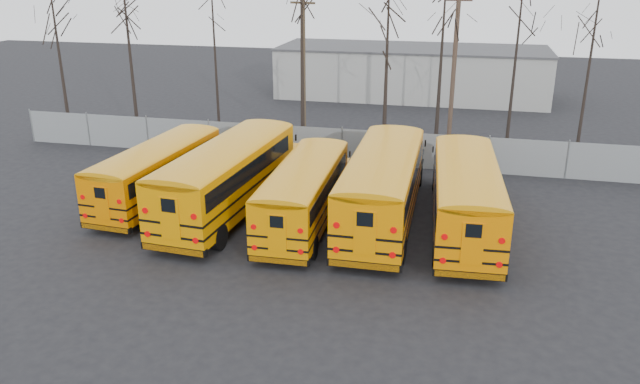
% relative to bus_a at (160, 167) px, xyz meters
% --- Properties ---
extents(ground, '(120.00, 120.00, 0.00)m').
position_rel_bus_a_xyz_m(ground, '(7.18, -4.18, -1.66)').
color(ground, black).
rests_on(ground, ground).
extents(fence, '(40.00, 0.04, 2.00)m').
position_rel_bus_a_xyz_m(fence, '(7.18, 7.82, -0.66)').
color(fence, gray).
rests_on(fence, ground).
extents(distant_building, '(22.00, 8.00, 4.00)m').
position_rel_bus_a_xyz_m(distant_building, '(9.18, 27.82, 0.34)').
color(distant_building, '#999995').
rests_on(distant_building, ground).
extents(bus_a, '(3.07, 10.28, 2.84)m').
position_rel_bus_a_xyz_m(bus_a, '(0.00, 0.00, 0.00)').
color(bus_a, black).
rests_on(bus_a, ground).
extents(bus_b, '(3.55, 11.99, 3.31)m').
position_rel_bus_a_xyz_m(bus_b, '(3.76, -0.66, 0.28)').
color(bus_b, black).
rests_on(bus_b, ground).
extents(bus_c, '(2.57, 10.23, 2.85)m').
position_rel_bus_a_xyz_m(bus_c, '(7.38, -1.22, 0.01)').
color(bus_c, black).
rests_on(bus_c, ground).
extents(bus_d, '(2.82, 11.82, 3.30)m').
position_rel_bus_a_xyz_m(bus_d, '(10.60, -0.29, 0.27)').
color(bus_d, black).
rests_on(bus_d, ground).
extents(bus_e, '(3.22, 11.25, 3.11)m').
position_rel_bus_a_xyz_m(bus_e, '(14.06, -0.45, 0.16)').
color(bus_e, black).
rests_on(bus_e, ground).
extents(utility_pole_left, '(1.59, 0.56, 9.12)m').
position_rel_bus_a_xyz_m(utility_pole_left, '(4.10, 11.13, 3.02)').
color(utility_pole_left, '#463827').
rests_on(utility_pole_left, ground).
extents(utility_pole_right, '(1.64, 0.29, 9.20)m').
position_rel_bus_a_xyz_m(utility_pole_right, '(12.91, 14.76, 3.06)').
color(utility_pole_right, '#463428').
rests_on(utility_pole_right, ground).
extents(tree_0, '(0.26, 0.26, 9.83)m').
position_rel_bus_a_xyz_m(tree_0, '(-11.38, 9.58, 3.25)').
color(tree_0, black).
rests_on(tree_0, ground).
extents(tree_1, '(0.26, 0.26, 11.26)m').
position_rel_bus_a_xyz_m(tree_1, '(-6.70, 10.03, 3.97)').
color(tree_1, black).
rests_on(tree_1, ground).
extents(tree_2, '(0.26, 0.26, 11.51)m').
position_rel_bus_a_xyz_m(tree_2, '(-2.46, 13.37, 4.09)').
color(tree_2, black).
rests_on(tree_2, ground).
extents(tree_3, '(0.26, 0.26, 11.43)m').
position_rel_bus_a_xyz_m(tree_3, '(4.08, 10.94, 4.05)').
color(tree_3, black).
rests_on(tree_3, ground).
extents(tree_4, '(0.26, 0.26, 9.06)m').
position_rel_bus_a_xyz_m(tree_4, '(9.35, 9.37, 2.87)').
color(tree_4, black).
rests_on(tree_4, ground).
extents(tree_5, '(0.26, 0.26, 9.85)m').
position_rel_bus_a_xyz_m(tree_5, '(12.18, 12.48, 3.26)').
color(tree_5, black).
rests_on(tree_5, ground).
extents(tree_6, '(0.26, 0.26, 10.55)m').
position_rel_bus_a_xyz_m(tree_6, '(16.48, 13.76, 3.61)').
color(tree_6, black).
rests_on(tree_6, ground).
extents(tree_7, '(0.26, 0.26, 10.87)m').
position_rel_bus_a_xyz_m(tree_7, '(20.23, 11.46, 3.77)').
color(tree_7, black).
rests_on(tree_7, ground).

